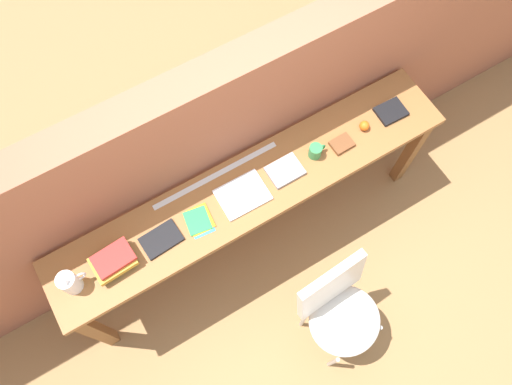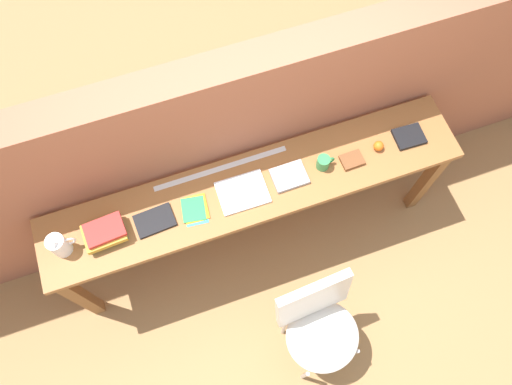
{
  "view_description": "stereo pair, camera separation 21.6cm",
  "coord_description": "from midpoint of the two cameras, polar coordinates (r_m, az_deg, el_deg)",
  "views": [
    {
      "loc": [
        -0.56,
        -0.69,
        3.52
      ],
      "look_at": [
        0.0,
        0.25,
        0.9
      ],
      "focal_mm": 35.0,
      "sensor_mm": 36.0,
      "label": 1
    },
    {
      "loc": [
        -0.36,
        -0.78,
        3.52
      ],
      "look_at": [
        0.0,
        0.25,
        0.9
      ],
      "focal_mm": 35.0,
      "sensor_mm": 36.0,
      "label": 2
    }
  ],
  "objects": [
    {
      "name": "pamphlet_pile_colourful",
      "position": [
        2.82,
        -8.71,
        -3.44
      ],
      "size": [
        0.16,
        0.19,
        0.01
      ],
      "color": "#3399D8",
      "rests_on": "sideboard"
    },
    {
      "name": "ground_plane",
      "position": [
        3.62,
        0.32,
        -8.81
      ],
      "size": [
        40.0,
        40.0,
        0.0
      ],
      "primitive_type": "plane",
      "color": "#9E7547"
    },
    {
      "name": "pitcher_white",
      "position": [
        2.83,
        -22.59,
        -9.69
      ],
      "size": [
        0.14,
        0.1,
        0.18
      ],
      "color": "white",
      "rests_on": "sideboard"
    },
    {
      "name": "book_grey_hardcover",
      "position": [
        2.89,
        1.2,
        2.32
      ],
      "size": [
        0.2,
        0.16,
        0.02
      ],
      "primitive_type": "cube",
      "rotation": [
        0.0,
        0.0,
        0.01
      ],
      "color": "#9E9EA3",
      "rests_on": "sideboard"
    },
    {
      "name": "brick_wall_back",
      "position": [
        3.08,
        -5.73,
        4.84
      ],
      "size": [
        6.0,
        0.2,
        1.59
      ],
      "primitive_type": "cube",
      "color": "#9E5B42",
      "rests_on": "ground"
    },
    {
      "name": "book_repair_rightmost",
      "position": [
        3.17,
        13.28,
        8.83
      ],
      "size": [
        0.18,
        0.15,
        0.02
      ],
      "primitive_type": "cube",
      "rotation": [
        0.0,
        0.0,
        -0.04
      ],
      "color": "black",
      "rests_on": "sideboard"
    },
    {
      "name": "leather_journal_brown",
      "position": [
        3.0,
        7.76,
        5.35
      ],
      "size": [
        0.13,
        0.1,
        0.02
      ],
      "primitive_type": "cube",
      "rotation": [
        0.0,
        0.0,
        0.03
      ],
      "color": "brown",
      "rests_on": "sideboard"
    },
    {
      "name": "sports_ball_small",
      "position": [
        3.06,
        10.32,
        7.34
      ],
      "size": [
        0.06,
        0.06,
        0.06
      ],
      "primitive_type": "sphere",
      "color": "orange",
      "rests_on": "sideboard"
    },
    {
      "name": "book_open_centre",
      "position": [
        2.84,
        -3.71,
        -0.47
      ],
      "size": [
        0.28,
        0.22,
        0.02
      ],
      "primitive_type": "cube",
      "rotation": [
        0.0,
        0.0,
        -0.01
      ],
      "color": "white",
      "rests_on": "sideboard"
    },
    {
      "name": "mug",
      "position": [
        2.92,
        4.73,
        4.55
      ],
      "size": [
        0.11,
        0.08,
        0.09
      ],
      "color": "#338C4C",
      "rests_on": "sideboard"
    },
    {
      "name": "book_stack_leftmost",
      "position": [
        2.81,
        -18.12,
        -7.69
      ],
      "size": [
        0.24,
        0.18,
        0.1
      ],
      "color": "#19757A",
      "rests_on": "sideboard"
    },
    {
      "name": "magazine_cycling",
      "position": [
        2.82,
        -12.96,
        -5.44
      ],
      "size": [
        0.23,
        0.16,
        0.02
      ],
      "primitive_type": "cube",
      "rotation": [
        0.0,
        0.0,
        0.06
      ],
      "color": "black",
      "rests_on": "sideboard"
    },
    {
      "name": "chair_white_moulded",
      "position": [
        3.05,
        7.49,
        -13.22
      ],
      "size": [
        0.47,
        0.48,
        0.89
      ],
      "color": "silver",
      "rests_on": "ground"
    },
    {
      "name": "sideboard",
      "position": [
        3.0,
        -2.55,
        -0.61
      ],
      "size": [
        2.5,
        0.44,
        0.88
      ],
      "color": "#996033",
      "rests_on": "ground"
    },
    {
      "name": "ruler_metal_back_edge",
      "position": [
        2.91,
        -6.73,
        1.79
      ],
      "size": [
        0.81,
        0.03,
        0.0
      ],
      "primitive_type": "cube",
      "color": "silver",
      "rests_on": "sideboard"
    }
  ]
}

